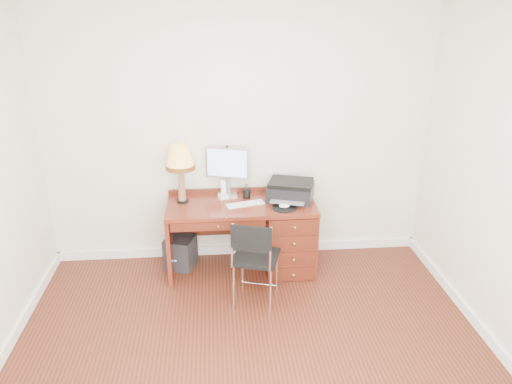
{
  "coord_description": "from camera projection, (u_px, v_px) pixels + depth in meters",
  "views": [
    {
      "loc": [
        -0.26,
        -3.23,
        2.74
      ],
      "look_at": [
        0.13,
        1.2,
        0.95
      ],
      "focal_mm": 35.0,
      "sensor_mm": 36.0,
      "label": 1
    }
  ],
  "objects": [
    {
      "name": "ground",
      "position": [
        252.0,
        357.0,
        4.03
      ],
      "size": [
        4.0,
        4.0,
        0.0
      ],
      "primitive_type": "plane",
      "color": "#3C170D",
      "rests_on": "ground"
    },
    {
      "name": "monitor",
      "position": [
        227.0,
        165.0,
        5.14
      ],
      "size": [
        0.44,
        0.21,
        0.52
      ],
      "rotation": [
        0.0,
        0.0,
        -0.3
      ],
      "color": "silver",
      "rests_on": "desk"
    },
    {
      "name": "pen_cup",
      "position": [
        247.0,
        194.0,
        5.17
      ],
      "size": [
        0.08,
        0.08,
        0.1
      ],
      "primitive_type": "cylinder",
      "color": "black",
      "rests_on": "desk"
    },
    {
      "name": "phone",
      "position": [
        223.0,
        193.0,
        5.16
      ],
      "size": [
        0.11,
        0.11,
        0.19
      ],
      "rotation": [
        0.0,
        0.0,
        0.3
      ],
      "color": "white",
      "rests_on": "desk"
    },
    {
      "name": "keyboard",
      "position": [
        245.0,
        204.0,
        5.02
      ],
      "size": [
        0.4,
        0.2,
        0.01
      ],
      "primitive_type": "cube",
      "rotation": [
        0.0,
        0.0,
        0.26
      ],
      "color": "white",
      "rests_on": "desk"
    },
    {
      "name": "room_shell",
      "position": [
        247.0,
        306.0,
        4.6
      ],
      "size": [
        4.0,
        4.0,
        4.0
      ],
      "color": "silver",
      "rests_on": "ground"
    },
    {
      "name": "desk",
      "position": [
        272.0,
        232.0,
        5.2
      ],
      "size": [
        1.5,
        0.67,
        0.75
      ],
      "color": "maroon",
      "rests_on": "ground"
    },
    {
      "name": "leg_lamp",
      "position": [
        180.0,
        161.0,
        4.92
      ],
      "size": [
        0.29,
        0.29,
        0.6
      ],
      "color": "black",
      "rests_on": "desk"
    },
    {
      "name": "mouse_pad",
      "position": [
        284.0,
        207.0,
        4.93
      ],
      "size": [
        0.24,
        0.24,
        0.05
      ],
      "color": "black",
      "rests_on": "desk"
    },
    {
      "name": "chair",
      "position": [
        256.0,
        254.0,
        4.54
      ],
      "size": [
        0.5,
        0.51,
        0.86
      ],
      "rotation": [
        0.0,
        0.0,
        -0.29
      ],
      "color": "black",
      "rests_on": "ground"
    },
    {
      "name": "equipment_box",
      "position": [
        180.0,
        252.0,
        5.3
      ],
      "size": [
        0.36,
        0.36,
        0.33
      ],
      "primitive_type": "cube",
      "rotation": [
        0.0,
        0.0,
        -0.33
      ],
      "color": "black",
      "rests_on": "ground"
    },
    {
      "name": "printer",
      "position": [
        291.0,
        190.0,
        5.12
      ],
      "size": [
        0.54,
        0.47,
        0.2
      ],
      "rotation": [
        0.0,
        0.0,
        -0.3
      ],
      "color": "black",
      "rests_on": "desk"
    }
  ]
}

